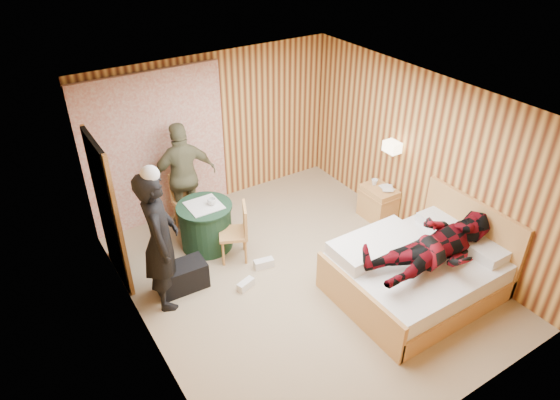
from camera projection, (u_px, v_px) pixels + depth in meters
floor at (300, 277)px, 6.86m from camera, size 4.20×5.00×0.01m
ceiling at (305, 105)px, 5.53m from camera, size 4.20×5.00×0.01m
wall_back at (214, 131)px, 7.98m from camera, size 4.20×0.02×2.50m
wall_left at (138, 257)px, 5.24m from camera, size 0.02×5.00×2.50m
wall_right at (423, 159)px, 7.15m from camera, size 0.02×5.00×2.50m
curtain at (156, 150)px, 7.50m from camera, size 2.20×0.08×2.40m
doorway at (108, 212)px, 6.38m from camera, size 0.06×0.90×2.05m
wall_lamp at (392, 147)px, 7.37m from camera, size 0.26×0.24×0.16m
bed at (416, 271)px, 6.48m from camera, size 2.01×1.58×1.09m
nightstand at (378, 202)px, 7.96m from camera, size 0.42×0.57×0.55m
round_table at (206, 225)px, 7.29m from camera, size 0.80×0.80×0.71m
chair_far at (187, 196)px, 7.65m from camera, size 0.45×0.45×0.93m
chair_near at (238, 228)px, 6.97m from camera, size 0.52×0.52×0.87m
duffel_bag at (182, 277)px, 6.58m from camera, size 0.67×0.37×0.37m
sneaker_left at (264, 263)px, 7.01m from camera, size 0.29×0.16×0.12m
sneaker_right at (246, 285)px, 6.65m from camera, size 0.27×0.17×0.11m
woman_standing at (160, 241)px, 6.00m from camera, size 0.66×0.80×1.88m
man_at_table at (184, 176)px, 7.50m from camera, size 1.04×0.49×1.72m
man_on_bed at (440, 239)px, 5.98m from camera, size 0.86×0.67×1.77m
book_lower at (382, 189)px, 7.78m from camera, size 0.21×0.25×0.02m
book_upper at (382, 188)px, 7.77m from camera, size 0.27×0.28×0.02m
cup_nightstand at (375, 182)px, 7.89m from camera, size 0.11×0.11×0.09m
cup_table at (212, 202)px, 7.08m from camera, size 0.14×0.14×0.10m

